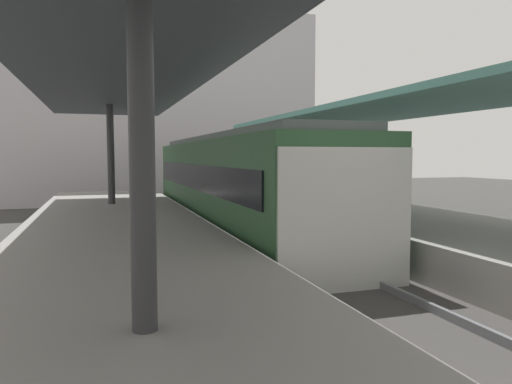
% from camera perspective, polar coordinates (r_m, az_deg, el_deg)
% --- Properties ---
extents(ground_plane, '(80.00, 80.00, 0.00)m').
position_cam_1_polar(ground_plane, '(10.62, 5.71, -10.12)').
color(ground_plane, '#383835').
extents(platform_left, '(4.40, 28.00, 1.00)m').
position_cam_1_polar(platform_left, '(9.65, -15.63, -8.67)').
color(platform_left, gray).
rests_on(platform_left, ground_plane).
extents(platform_right, '(4.40, 28.00, 1.00)m').
position_cam_1_polar(platform_right, '(12.51, 21.94, -5.87)').
color(platform_right, gray).
rests_on(platform_right, ground_plane).
extents(track_ballast, '(3.20, 28.00, 0.20)m').
position_cam_1_polar(track_ballast, '(10.60, 5.71, -9.59)').
color(track_ballast, '#423F3D').
rests_on(track_ballast, ground_plane).
extents(rail_near_side, '(0.08, 28.00, 0.14)m').
position_cam_1_polar(rail_near_side, '(10.29, 2.00, -9.01)').
color(rail_near_side, slate).
rests_on(rail_near_side, track_ballast).
extents(rail_far_side, '(0.08, 28.00, 0.14)m').
position_cam_1_polar(rail_far_side, '(10.86, 9.23, -8.36)').
color(rail_far_side, slate).
rests_on(rail_far_side, track_ballast).
extents(commuter_train, '(2.78, 15.10, 3.10)m').
position_cam_1_polar(commuter_train, '(15.65, -2.63, 0.94)').
color(commuter_train, '#2D5633').
rests_on(commuter_train, track_ballast).
extents(canopy_left, '(4.18, 21.00, 3.55)m').
position_cam_1_polar(canopy_left, '(10.96, -16.39, 13.49)').
color(canopy_left, '#333335').
rests_on(canopy_left, platform_left).
extents(canopy_right, '(4.18, 21.00, 3.06)m').
position_cam_1_polar(canopy_right, '(13.49, 18.48, 9.63)').
color(canopy_right, '#333335').
rests_on(canopy_right, platform_right).
extents(platform_sign, '(0.90, 0.08, 2.21)m').
position_cam_1_polar(platform_sign, '(15.17, 16.11, 4.06)').
color(platform_sign, '#262628').
rests_on(platform_sign, platform_right).
extents(passenger_near_bench, '(0.36, 0.36, 1.59)m').
position_cam_1_polar(passenger_near_bench, '(14.61, 11.95, 0.99)').
color(passenger_near_bench, navy).
rests_on(passenger_near_bench, platform_right).
extents(station_building_backdrop, '(18.00, 6.00, 11.00)m').
position_cam_1_polar(station_building_backdrop, '(29.73, -11.73, 9.71)').
color(station_building_backdrop, '#B7B2B7').
rests_on(station_building_backdrop, ground_plane).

